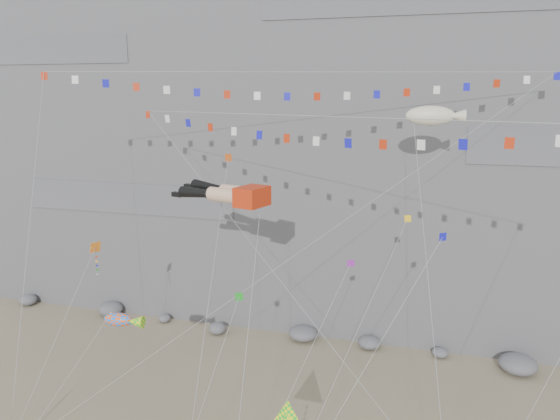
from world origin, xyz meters
name	(u,v)px	position (x,y,z in m)	size (l,w,h in m)	color
cliff	(338,65)	(0.00, 32.00, 25.00)	(80.00, 28.00, 50.00)	slate
talus_boulders	(303,334)	(0.00, 17.00, 0.60)	(60.00, 3.00, 1.20)	slate
legs_kite	(228,194)	(-2.38, 5.17, 15.54)	(9.06, 15.09, 20.04)	#B9270B
flag_banner_upper	(302,72)	(1.45, 9.81, 23.45)	(34.03, 19.06, 31.14)	#B9270B
flag_banner_lower	(332,117)	(4.83, 3.57, 20.70)	(30.71, 12.20, 23.37)	#B9270B
harlequin_kite	(95,248)	(-11.95, 3.87, 11.38)	(2.18, 9.93, 14.63)	red
fish_windsock	(118,320)	(-8.66, 1.18, 7.53)	(6.22, 6.45, 10.40)	#FF520D
blimp_windsock	(430,116)	(10.16, 11.98, 20.46)	(4.76, 16.25, 25.59)	beige
small_kite_a	(228,163)	(-3.64, 8.43, 17.13)	(3.48, 15.97, 23.37)	#DD5012
small_kite_b	(348,269)	(5.69, 5.51, 10.98)	(4.89, 12.98, 17.27)	purple
small_kite_c	(238,300)	(-0.77, 2.48, 9.29)	(1.58, 10.14, 13.41)	#16921A
small_kite_d	(405,226)	(8.95, 8.42, 13.36)	(6.24, 16.11, 21.48)	yellow
small_kite_e	(439,244)	(11.15, 2.92, 13.78)	(8.34, 8.72, 18.01)	#1515B9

